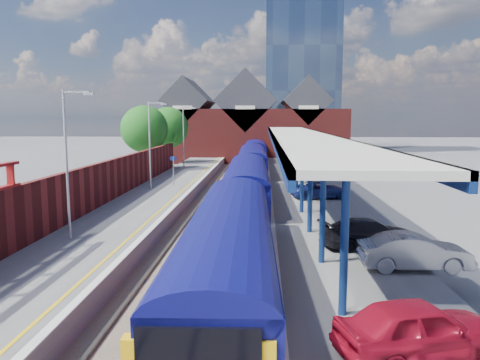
% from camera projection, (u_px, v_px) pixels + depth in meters
% --- Properties ---
extents(ground, '(240.00, 240.00, 0.00)m').
position_uv_depth(ground, '(236.00, 187.00, 45.79)').
color(ground, '#5B5B5E').
rests_on(ground, ground).
extents(ballast_bed, '(6.00, 76.00, 0.06)m').
position_uv_depth(ballast_bed, '(229.00, 206.00, 35.88)').
color(ballast_bed, '#473D33').
rests_on(ballast_bed, ground).
extents(rails, '(4.51, 76.00, 0.14)m').
position_uv_depth(rails, '(229.00, 205.00, 35.87)').
color(rails, slate).
rests_on(rails, ground).
extents(left_platform, '(5.00, 76.00, 1.00)m').
position_uv_depth(left_platform, '(158.00, 199.00, 36.09)').
color(left_platform, '#565659').
rests_on(left_platform, ground).
extents(right_platform, '(6.00, 76.00, 1.00)m').
position_uv_depth(right_platform, '(307.00, 200.00, 35.52)').
color(right_platform, '#565659').
rests_on(right_platform, ground).
extents(coping_left, '(0.30, 76.00, 0.05)m').
position_uv_depth(coping_left, '(188.00, 193.00, 35.91)').
color(coping_left, silver).
rests_on(coping_left, left_platform).
extents(coping_right, '(0.30, 76.00, 0.05)m').
position_uv_depth(coping_right, '(270.00, 193.00, 35.59)').
color(coping_right, silver).
rests_on(coping_right, right_platform).
extents(yellow_line, '(0.14, 76.00, 0.01)m').
position_uv_depth(yellow_line, '(180.00, 193.00, 35.94)').
color(yellow_line, yellow).
rests_on(yellow_line, left_platform).
extents(train, '(3.14, 65.95, 3.45)m').
position_uv_depth(train, '(250.00, 171.00, 40.98)').
color(train, '#0C0C56').
rests_on(train, ground).
extents(canopy, '(4.50, 52.00, 4.48)m').
position_uv_depth(canopy, '(299.00, 137.00, 36.85)').
color(canopy, navy).
rests_on(canopy, right_platform).
extents(lamp_post_b, '(1.48, 0.18, 7.00)m').
position_uv_depth(lamp_post_b, '(69.00, 155.00, 21.68)').
color(lamp_post_b, '#A5A8AA').
rests_on(lamp_post_b, left_platform).
extents(lamp_post_c, '(1.48, 0.18, 7.00)m').
position_uv_depth(lamp_post_c, '(151.00, 140.00, 37.52)').
color(lamp_post_c, '#A5A8AA').
rests_on(lamp_post_c, left_platform).
extents(lamp_post_d, '(1.48, 0.18, 7.00)m').
position_uv_depth(lamp_post_d, '(185.00, 133.00, 53.36)').
color(lamp_post_d, '#A5A8AA').
rests_on(lamp_post_d, left_platform).
extents(platform_sign, '(0.55, 0.08, 2.50)m').
position_uv_depth(platform_sign, '(173.00, 166.00, 39.74)').
color(platform_sign, '#A5A8AA').
rests_on(platform_sign, left_platform).
extents(brick_wall, '(0.35, 50.00, 3.86)m').
position_uv_depth(brick_wall, '(93.00, 186.00, 29.57)').
color(brick_wall, maroon).
rests_on(brick_wall, left_platform).
extents(station_building, '(30.00, 12.12, 13.78)m').
position_uv_depth(station_building, '(247.00, 126.00, 72.78)').
color(station_building, maroon).
rests_on(station_building, ground).
extents(glass_tower, '(14.20, 14.20, 40.30)m').
position_uv_depth(glass_tower, '(301.00, 49.00, 92.11)').
color(glass_tower, '#485C7C').
rests_on(glass_tower, ground).
extents(tree_near, '(5.20, 5.20, 8.10)m').
position_uv_depth(tree_near, '(146.00, 130.00, 51.44)').
color(tree_near, '#382314').
rests_on(tree_near, ground).
extents(tree_far, '(5.20, 5.20, 8.10)m').
position_uv_depth(tree_far, '(169.00, 129.00, 59.31)').
color(tree_far, '#382314').
rests_on(tree_far, ground).
extents(parked_car_red, '(4.48, 2.77, 1.42)m').
position_uv_depth(parked_car_red, '(420.00, 328.00, 11.22)').
color(parked_car_red, maroon).
rests_on(parked_car_red, right_platform).
extents(parked_car_silver, '(4.16, 1.53, 1.36)m').
position_uv_depth(parked_car_silver, '(414.00, 252.00, 17.74)').
color(parked_car_silver, '#9C9CA0').
rests_on(parked_car_silver, right_platform).
extents(parked_car_dark, '(4.69, 2.82, 1.27)m').
position_uv_depth(parked_car_dark, '(369.00, 233.00, 20.84)').
color(parked_car_dark, black).
rests_on(parked_car_dark, right_platform).
extents(parked_car_blue, '(4.55, 2.78, 1.18)m').
position_uv_depth(parked_car_blue, '(320.00, 190.00, 33.47)').
color(parked_car_blue, navy).
rests_on(parked_car_blue, right_platform).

